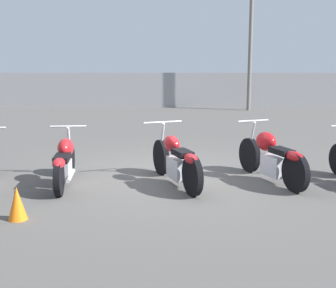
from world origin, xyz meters
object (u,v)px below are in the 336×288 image
(motorcycle_slot_1, at_px, (65,162))
(motorcycle_slot_2, at_px, (176,161))
(motorcycle_slot_3, at_px, (272,157))
(light_pole_left, at_px, (251,16))
(traffic_cone_far, at_px, (17,203))

(motorcycle_slot_1, xyz_separation_m, motorcycle_slot_2, (1.94, 0.02, 0.01))
(motorcycle_slot_2, distance_m, motorcycle_slot_3, 1.72)
(motorcycle_slot_1, relative_size, motorcycle_slot_3, 0.98)
(light_pole_left, xyz_separation_m, motorcycle_slot_3, (-1.41, -11.37, -3.38))
(light_pole_left, bearing_deg, traffic_cone_far, -111.57)
(motorcycle_slot_2, xyz_separation_m, traffic_cone_far, (-2.19, -1.80, -0.20))
(motorcycle_slot_1, distance_m, motorcycle_slot_2, 1.94)
(light_pole_left, bearing_deg, motorcycle_slot_2, -104.99)
(light_pole_left, relative_size, motorcycle_slot_3, 3.11)
(motorcycle_slot_2, xyz_separation_m, motorcycle_slot_3, (1.70, 0.23, 0.02))
(light_pole_left, xyz_separation_m, traffic_cone_far, (-5.30, -13.41, -3.60))
(motorcycle_slot_2, height_order, motorcycle_slot_3, same)
(light_pole_left, bearing_deg, motorcycle_slot_1, -113.48)
(motorcycle_slot_3, xyz_separation_m, traffic_cone_far, (-3.89, -2.04, -0.22))
(traffic_cone_far, bearing_deg, light_pole_left, 68.43)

